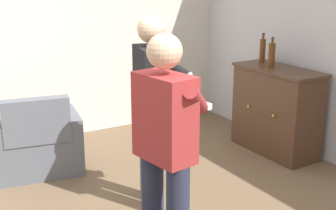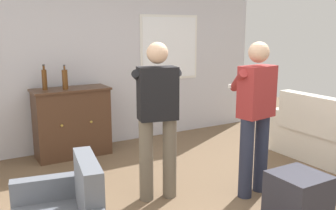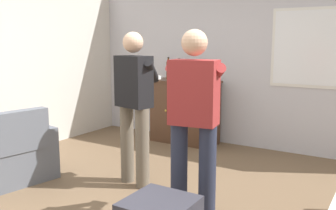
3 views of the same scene
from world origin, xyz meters
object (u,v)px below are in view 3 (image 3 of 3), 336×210
bottle_liquor_amber (168,70)px  person_standing_right (194,118)px  bottle_wine_green (179,71)px  armchair (11,157)px  person_standing_left (135,101)px  sideboard_cabinet (185,111)px

bottle_liquor_amber → person_standing_right: size_ratio=0.21×
bottle_wine_green → bottle_liquor_amber: bottle_liquor_amber is taller
armchair → person_standing_left: size_ratio=0.58×
bottle_wine_green → person_standing_right: size_ratio=0.20×
sideboard_cabinet → person_standing_right: bearing=-59.1°
armchair → sideboard_cabinet: bearing=71.7°
sideboard_cabinet → person_standing_right: (1.35, -2.26, 0.44)m
armchair → bottle_liquor_amber: bottle_liquor_amber is taller
bottle_wine_green → bottle_liquor_amber: (-0.25, 0.09, 0.01)m
person_standing_left → person_standing_right: size_ratio=1.00×
sideboard_cabinet → person_standing_left: bearing=-77.7°
armchair → bottle_liquor_amber: bearing=79.0°
armchair → person_standing_left: bearing=29.5°
bottle_wine_green → person_standing_right: bearing=-57.1°
sideboard_cabinet → bottle_wine_green: size_ratio=3.15×
bottle_wine_green → person_standing_right: 2.64m
bottle_liquor_amber → person_standing_right: person_standing_right is taller
person_standing_right → bottle_wine_green: bearing=122.9°
person_standing_left → bottle_liquor_amber: bearing=111.3°
bottle_wine_green → sideboard_cabinet: bearing=29.3°
person_standing_right → person_standing_left: bearing=155.5°
bottle_wine_green → person_standing_left: (0.48, -1.78, -0.19)m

